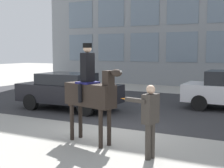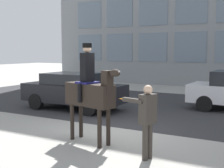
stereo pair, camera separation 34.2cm
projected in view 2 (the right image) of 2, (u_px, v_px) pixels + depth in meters
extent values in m
plane|color=#9E9B93|center=(114.00, 132.00, 9.29)|extent=(80.00, 80.00, 0.00)
cube|color=#2D2D30|center=(168.00, 107.00, 13.40)|extent=(24.38, 8.50, 0.01)
cube|color=slate|center=(90.00, 48.00, 24.70)|extent=(2.15, 0.02, 2.04)
cube|color=slate|center=(119.00, 47.00, 23.39)|extent=(2.15, 0.02, 2.04)
cube|color=slate|center=(153.00, 47.00, 22.08)|extent=(2.15, 0.02, 2.04)
cube|color=slate|center=(190.00, 47.00, 20.76)|extent=(2.15, 0.02, 2.04)
cube|color=slate|center=(89.00, 15.00, 24.43)|extent=(2.15, 0.02, 2.04)
cube|color=slate|center=(119.00, 13.00, 23.12)|extent=(2.15, 0.02, 2.04)
cube|color=slate|center=(153.00, 11.00, 21.81)|extent=(2.15, 0.02, 2.04)
cube|color=slate|center=(191.00, 8.00, 20.50)|extent=(2.15, 0.02, 2.04)
cube|color=black|center=(89.00, 95.00, 8.12)|extent=(1.57, 0.82, 0.58)
cylinder|color=black|center=(108.00, 127.00, 7.93)|extent=(0.11, 0.11, 0.98)
cylinder|color=black|center=(99.00, 129.00, 7.71)|extent=(0.11, 0.11, 0.98)
cylinder|color=black|center=(81.00, 120.00, 8.69)|extent=(0.11, 0.11, 0.98)
cylinder|color=black|center=(72.00, 122.00, 8.47)|extent=(0.11, 0.11, 0.98)
cube|color=black|center=(107.00, 82.00, 7.62)|extent=(0.26, 0.29, 0.57)
cube|color=#382314|center=(104.00, 81.00, 7.70)|extent=(0.06, 0.09, 0.51)
ellipsoid|color=black|center=(115.00, 73.00, 7.41)|extent=(0.34, 0.27, 0.18)
cube|color=silver|center=(118.00, 72.00, 7.34)|extent=(0.12, 0.08, 0.07)
cylinder|color=#382314|center=(71.00, 96.00, 8.68)|extent=(0.09, 0.09, 0.55)
cube|color=#14144C|center=(87.00, 83.00, 8.14)|extent=(0.56, 0.58, 0.05)
cube|color=black|center=(87.00, 67.00, 8.09)|extent=(0.30, 0.37, 0.75)
sphere|color=#D1A889|center=(87.00, 48.00, 8.04)|extent=(0.22, 0.22, 0.22)
cylinder|color=black|center=(87.00, 45.00, 8.03)|extent=(0.24, 0.24, 0.12)
cylinder|color=black|center=(95.00, 91.00, 8.35)|extent=(0.11, 0.11, 0.47)
cylinder|color=black|center=(80.00, 93.00, 7.97)|extent=(0.11, 0.11, 0.47)
cylinder|color=#332D28|center=(145.00, 142.00, 6.85)|extent=(0.13, 0.13, 0.81)
cylinder|color=#332D28|center=(150.00, 141.00, 6.96)|extent=(0.13, 0.13, 0.81)
cube|color=#332D28|center=(148.00, 109.00, 6.83)|extent=(0.31, 0.44, 0.66)
sphere|color=#D1A889|center=(148.00, 90.00, 6.78)|extent=(0.20, 0.20, 0.20)
cube|color=#332D28|center=(133.00, 100.00, 6.87)|extent=(0.56, 0.22, 0.09)
cone|color=orange|center=(121.00, 99.00, 7.11)|extent=(0.19, 0.09, 0.04)
cube|color=black|center=(74.00, 93.00, 12.88)|extent=(4.21, 1.82, 0.72)
cube|color=black|center=(72.00, 78.00, 12.87)|extent=(2.11, 1.60, 0.44)
cylinder|color=black|center=(89.00, 107.00, 11.55)|extent=(0.66, 0.22, 0.66)
cylinder|color=black|center=(111.00, 101.00, 13.00)|extent=(0.66, 0.22, 0.66)
cylinder|color=black|center=(36.00, 102.00, 12.83)|extent=(0.66, 0.22, 0.66)
cylinder|color=black|center=(62.00, 96.00, 14.28)|extent=(0.66, 0.22, 0.66)
cylinder|color=black|center=(205.00, 104.00, 12.37)|extent=(0.65, 0.23, 0.65)
cylinder|color=black|center=(214.00, 98.00, 13.87)|extent=(0.65, 0.23, 0.65)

